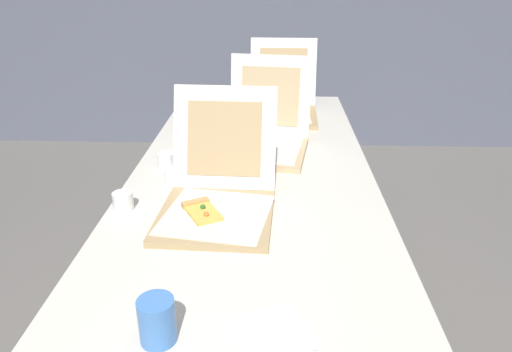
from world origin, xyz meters
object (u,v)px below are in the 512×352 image
object	(u,v)px
table	(252,185)
cup_printed_front	(157,320)
cup_white_far	(203,134)
cup_white_mid	(166,160)
pizza_box_front	(217,198)
cup_white_near_left	(123,201)
cup_white_near_center	(173,177)
pizza_box_middle	(264,138)
napkin_pile	(275,334)
pizza_box_back	(282,106)

from	to	relation	value
table	cup_printed_front	size ratio (longest dim) A/B	21.91
cup_white_far	cup_white_mid	distance (m)	0.31
pizza_box_front	cup_white_near_left	world-z (taller)	pizza_box_front
cup_white_mid	cup_white_near_center	bearing A→B (deg)	-69.44
pizza_box_front	cup_white_mid	size ratio (longest dim) A/B	7.45
cup_white_near_left	cup_printed_front	xyz separation A→B (m)	(0.23, -0.54, 0.02)
pizza_box_middle	cup_white_mid	world-z (taller)	pizza_box_middle
cup_white_far	cup_white_mid	size ratio (longest dim) A/B	1.00
cup_printed_front	napkin_pile	size ratio (longest dim) A/B	0.53
napkin_pile	cup_white_mid	bearing A→B (deg)	115.21
pizza_box_back	cup_white_near_left	xyz separation A→B (m)	(-0.50, -0.98, -0.02)
cup_white_near_left	pizza_box_middle	bearing A→B (deg)	50.63
cup_white_near_center	pizza_box_front	bearing A→B (deg)	-47.88
cup_white_far	cup_white_near_left	distance (m)	0.65
cup_white_near_center	napkin_pile	distance (m)	0.79
cup_white_far	napkin_pile	distance (m)	1.19
pizza_box_middle	cup_white_mid	distance (m)	0.40
cup_printed_front	table	bearing A→B (deg)	79.79
cup_white_near_center	napkin_pile	size ratio (longest dim) A/B	0.34
table	cup_white_near_left	bearing A→B (deg)	-142.80
napkin_pile	cup_white_near_left	bearing A→B (deg)	131.52
pizza_box_back	cup_white_near_center	xyz separation A→B (m)	(-0.38, -0.80, -0.02)
table	cup_white_near_left	distance (m)	0.49
pizza_box_front	cup_printed_front	size ratio (longest dim) A/B	4.77
pizza_box_middle	pizza_box_front	bearing A→B (deg)	-95.82
pizza_box_middle	pizza_box_back	size ratio (longest dim) A/B	0.99
cup_white_mid	napkin_pile	xyz separation A→B (m)	(0.40, -0.85, -0.02)
cup_white_mid	napkin_pile	bearing A→B (deg)	-64.79
table	pizza_box_front	distance (m)	0.33
pizza_box_front	pizza_box_back	bearing A→B (deg)	80.67
pizza_box_middle	cup_white_mid	xyz separation A→B (m)	(-0.36, -0.18, -0.02)
cup_white_near_center	table	bearing A→B (deg)	22.64
cup_white_near_center	napkin_pile	bearing A→B (deg)	-63.86
pizza_box_back	cup_white_far	bearing A→B (deg)	-131.90
pizza_box_back	cup_white_near_center	size ratio (longest dim) A/B	6.86
cup_white_mid	pizza_box_front	bearing A→B (deg)	-56.07
pizza_box_front	cup_white_near_center	distance (m)	0.26
pizza_box_back	cup_white_far	xyz separation A→B (m)	(-0.34, -0.36, -0.02)
table	pizza_box_back	xyz separation A→B (m)	(0.11, 0.69, 0.10)
cup_white_far	cup_white_mid	bearing A→B (deg)	-107.74
cup_white_far	pizza_box_front	bearing A→B (deg)	-78.41
pizza_box_back	cup_white_mid	distance (m)	0.79
pizza_box_middle	cup_white_near_left	xyz separation A→B (m)	(-0.42, -0.51, -0.02)
napkin_pile	cup_white_near_center	bearing A→B (deg)	116.14
table	cup_white_mid	distance (m)	0.33
table	cup_white_far	distance (m)	0.41
pizza_box_middle	cup_white_near_center	world-z (taller)	pizza_box_middle
table	cup_white_mid	world-z (taller)	cup_white_mid
table	cup_white_near_left	world-z (taller)	cup_white_near_left
cup_white_mid	table	bearing A→B (deg)	-6.76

